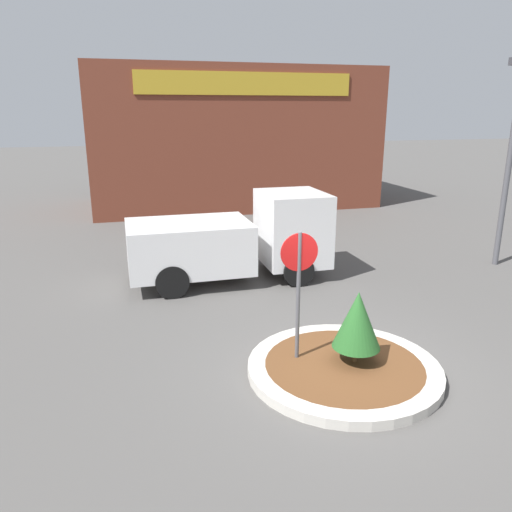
{
  "coord_description": "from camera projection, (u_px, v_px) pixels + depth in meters",
  "views": [
    {
      "loc": [
        -3.51,
        -7.05,
        4.39
      ],
      "look_at": [
        -0.77,
        2.92,
        1.35
      ],
      "focal_mm": 35.0,
      "sensor_mm": 36.0,
      "label": 1
    }
  ],
  "objects": [
    {
      "name": "utility_truck",
      "position": [
        235.0,
        239.0,
        13.15
      ],
      "size": [
        5.2,
        2.14,
        2.28
      ],
      "rotation": [
        0.0,
        0.0,
        -0.0
      ],
      "color": "silver",
      "rests_on": "ground_plane"
    },
    {
      "name": "ground_plane",
      "position": [
        343.0,
        373.0,
        8.65
      ],
      "size": [
        120.0,
        120.0,
        0.0
      ],
      "primitive_type": "plane",
      "color": "#514F4C"
    },
    {
      "name": "stop_sign",
      "position": [
        299.0,
        276.0,
        8.43
      ],
      "size": [
        0.66,
        0.07,
        2.46
      ],
      "color": "#4C4C51",
      "rests_on": "ground_plane"
    },
    {
      "name": "traffic_island",
      "position": [
        344.0,
        369.0,
        8.63
      ],
      "size": [
        3.33,
        3.33,
        0.17
      ],
      "color": "#BCB7AD",
      "rests_on": "ground_plane"
    },
    {
      "name": "light_pole",
      "position": [
        511.0,
        147.0,
        13.8
      ],
      "size": [
        0.7,
        0.3,
        5.72
      ],
      "color": "#4C4C51",
      "rests_on": "ground_plane"
    },
    {
      "name": "storefront_building",
      "position": [
        231.0,
        138.0,
        23.56
      ],
      "size": [
        12.82,
        6.07,
        6.21
      ],
      "color": "brown",
      "rests_on": "ground_plane"
    },
    {
      "name": "island_shrub",
      "position": [
        357.0,
        320.0,
        8.47
      ],
      "size": [
        0.83,
        0.83,
        1.29
      ],
      "color": "brown",
      "rests_on": "traffic_island"
    }
  ]
}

